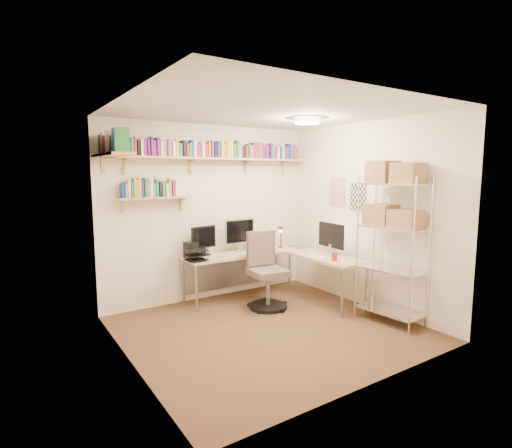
{
  "coord_description": "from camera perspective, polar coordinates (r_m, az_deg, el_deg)",
  "views": [
    {
      "loc": [
        -2.6,
        -3.68,
        1.82
      ],
      "look_at": [
        0.18,
        0.55,
        1.17
      ],
      "focal_mm": 28.0,
      "sensor_mm": 36.0,
      "label": 1
    }
  ],
  "objects": [
    {
      "name": "ground",
      "position": [
        4.86,
        1.89,
        -14.74
      ],
      "size": [
        3.2,
        3.2,
        0.0
      ],
      "primitive_type": "plane",
      "color": "#4B3420",
      "rests_on": "ground"
    },
    {
      "name": "room_shell",
      "position": [
        4.51,
        2.01,
        3.82
      ],
      "size": [
        3.24,
        3.04,
        2.52
      ],
      "color": "#F3E0C5",
      "rests_on": "ground"
    },
    {
      "name": "wall_shelves",
      "position": [
        5.44,
        -9.65,
        9.38
      ],
      "size": [
        3.12,
        1.09,
        0.8
      ],
      "color": "#D5B378",
      "rests_on": "ground"
    },
    {
      "name": "corner_desk",
      "position": [
        5.71,
        0.09,
        -4.44
      ],
      "size": [
        2.05,
        1.74,
        1.16
      ],
      "color": "tan",
      "rests_on": "ground"
    },
    {
      "name": "office_chair",
      "position": [
        5.46,
        1.44,
        -7.42
      ],
      "size": [
        0.54,
        0.55,
        1.03
      ],
      "rotation": [
        0.0,
        0.0,
        -0.12
      ],
      "color": "black",
      "rests_on": "ground"
    },
    {
      "name": "wire_rack",
      "position": [
        5.02,
        18.96,
        2.48
      ],
      "size": [
        0.44,
        0.8,
        1.97
      ],
      "rotation": [
        0.0,
        0.0,
        0.09
      ],
      "color": "silver",
      "rests_on": "ground"
    }
  ]
}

